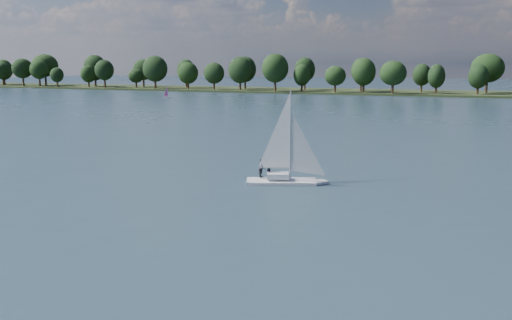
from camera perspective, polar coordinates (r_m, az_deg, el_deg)
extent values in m
plane|color=#233342|center=(121.37, 13.33, 3.81)|extent=(700.00, 700.00, 0.00)
cube|color=black|center=(232.38, 17.79, 6.29)|extent=(660.00, 40.00, 1.50)
cube|color=silver|center=(56.70, 2.74, -2.41)|extent=(7.60, 4.54, 0.86)
cube|color=silver|center=(56.53, 2.74, -1.55)|extent=(2.48, 1.98, 0.54)
cylinder|color=silver|center=(55.88, 2.78, 2.53)|extent=(0.13, 0.13, 8.65)
imported|color=black|center=(57.04, 1.32, -0.81)|extent=(0.72, 0.81, 1.87)
imported|color=black|center=(57.01, 0.62, -0.81)|extent=(0.90, 1.05, 1.87)
cube|color=silver|center=(200.48, -8.82, 6.17)|extent=(2.67, 2.64, 0.43)
cylinder|color=silver|center=(200.36, -8.83, 6.79)|extent=(0.08, 0.08, 3.86)
cube|color=#585B5D|center=(291.73, -21.62, 6.67)|extent=(4.22, 2.48, 0.50)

